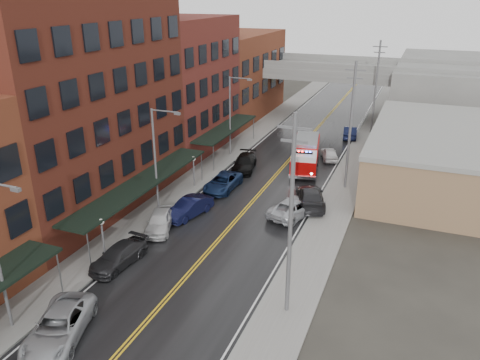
% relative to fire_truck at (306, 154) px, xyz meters
% --- Properties ---
extents(road, '(11.00, 160.00, 0.02)m').
position_rel_fire_truck_xyz_m(road, '(-2.27, -8.96, -1.62)').
color(road, black).
rests_on(road, ground).
extents(sidewalk_left, '(3.00, 160.00, 0.15)m').
position_rel_fire_truck_xyz_m(sidewalk_left, '(-9.57, -8.96, -1.55)').
color(sidewalk_left, slate).
rests_on(sidewalk_left, ground).
extents(sidewalk_right, '(3.00, 160.00, 0.15)m').
position_rel_fire_truck_xyz_m(sidewalk_right, '(5.03, -8.96, -1.55)').
color(sidewalk_right, slate).
rests_on(sidewalk_right, ground).
extents(curb_left, '(0.30, 160.00, 0.15)m').
position_rel_fire_truck_xyz_m(curb_left, '(-7.92, -8.96, -1.55)').
color(curb_left, gray).
rests_on(curb_left, ground).
extents(curb_right, '(0.30, 160.00, 0.15)m').
position_rel_fire_truck_xyz_m(curb_right, '(3.38, -8.96, -1.55)').
color(curb_right, gray).
rests_on(curb_right, ground).
extents(brick_building_b, '(9.00, 20.00, 18.00)m').
position_rel_fire_truck_xyz_m(brick_building_b, '(-15.57, -15.96, 7.37)').
color(brick_building_b, '#4F2014').
rests_on(brick_building_b, ground).
extents(brick_building_c, '(9.00, 15.00, 15.00)m').
position_rel_fire_truck_xyz_m(brick_building_c, '(-15.57, 1.54, 5.87)').
color(brick_building_c, maroon).
rests_on(brick_building_c, ground).
extents(brick_building_far, '(9.00, 20.00, 12.00)m').
position_rel_fire_truck_xyz_m(brick_building_far, '(-15.57, 19.04, 4.37)').
color(brick_building_far, brown).
rests_on(brick_building_far, ground).
extents(tan_building, '(14.00, 22.00, 5.00)m').
position_rel_fire_truck_xyz_m(tan_building, '(13.73, 1.04, 0.87)').
color(tan_building, '#946C4F').
rests_on(tan_building, ground).
extents(right_far_block, '(18.00, 30.00, 8.00)m').
position_rel_fire_truck_xyz_m(right_far_block, '(15.73, 31.04, 2.37)').
color(right_far_block, slate).
rests_on(right_far_block, ground).
extents(awning_1, '(2.60, 18.00, 3.09)m').
position_rel_fire_truck_xyz_m(awning_1, '(-9.76, -15.96, 1.36)').
color(awning_1, black).
rests_on(awning_1, ground).
extents(awning_2, '(2.60, 13.00, 3.09)m').
position_rel_fire_truck_xyz_m(awning_2, '(-9.75, 1.54, 1.36)').
color(awning_2, black).
rests_on(awning_2, ground).
extents(globe_lamp_1, '(0.44, 0.44, 3.12)m').
position_rel_fire_truck_xyz_m(globe_lamp_1, '(-8.67, -22.96, 0.69)').
color(globe_lamp_1, '#59595B').
rests_on(globe_lamp_1, ground).
extents(globe_lamp_2, '(0.44, 0.44, 3.12)m').
position_rel_fire_truck_xyz_m(globe_lamp_2, '(-8.67, -8.96, 0.69)').
color(globe_lamp_2, '#59595B').
rests_on(globe_lamp_2, ground).
extents(street_lamp_1, '(2.64, 0.22, 9.00)m').
position_rel_fire_truck_xyz_m(street_lamp_1, '(-8.81, -14.96, 3.56)').
color(street_lamp_1, '#59595B').
rests_on(street_lamp_1, ground).
extents(street_lamp_2, '(2.64, 0.22, 9.00)m').
position_rel_fire_truck_xyz_m(street_lamp_2, '(-8.81, 1.04, 3.56)').
color(street_lamp_2, '#59595B').
rests_on(street_lamp_2, ground).
extents(utility_pole_0, '(1.80, 0.24, 12.00)m').
position_rel_fire_truck_xyz_m(utility_pole_0, '(4.93, -23.96, 4.68)').
color(utility_pole_0, '#59595B').
rests_on(utility_pole_0, ground).
extents(utility_pole_1, '(1.80, 0.24, 12.00)m').
position_rel_fire_truck_xyz_m(utility_pole_1, '(4.93, -3.96, 4.68)').
color(utility_pole_1, '#59595B').
rests_on(utility_pole_1, ground).
extents(utility_pole_2, '(1.80, 0.24, 12.00)m').
position_rel_fire_truck_xyz_m(utility_pole_2, '(4.93, 16.04, 4.68)').
color(utility_pole_2, '#59595B').
rests_on(utility_pole_2, ground).
extents(overpass, '(40.00, 10.00, 7.50)m').
position_rel_fire_truck_xyz_m(overpass, '(-2.27, 23.04, 4.36)').
color(overpass, slate).
rests_on(overpass, ground).
extents(fire_truck, '(4.43, 8.56, 3.00)m').
position_rel_fire_truck_xyz_m(fire_truck, '(0.00, 0.00, 0.00)').
color(fire_truck, '#980707').
rests_on(fire_truck, ground).
extents(parked_car_left_2, '(4.22, 6.12, 1.55)m').
position_rel_fire_truck_xyz_m(parked_car_left_2, '(-5.90, -30.66, -0.85)').
color(parked_car_left_2, '#989B9F').
rests_on(parked_car_left_2, ground).
extents(parked_car_left_3, '(2.41, 4.93, 1.38)m').
position_rel_fire_truck_xyz_m(parked_car_left_3, '(-7.27, -23.26, -0.93)').
color(parked_car_left_3, black).
rests_on(parked_car_left_3, ground).
extents(parked_car_left_4, '(3.25, 4.93, 1.56)m').
position_rel_fire_truck_xyz_m(parked_car_left_4, '(-7.27, -17.76, -0.85)').
color(parked_car_left_4, silver).
rests_on(parked_car_left_4, ground).
extents(parked_car_left_5, '(2.76, 4.96, 1.55)m').
position_rel_fire_truck_xyz_m(parked_car_left_5, '(-6.23, -14.74, -0.85)').
color(parked_car_left_5, black).
rests_on(parked_car_left_5, ground).
extents(parked_car_left_6, '(2.45, 5.22, 1.44)m').
position_rel_fire_truck_xyz_m(parked_car_left_6, '(-5.87, -8.47, -0.91)').
color(parked_car_left_6, '#132449').
rests_on(parked_car_left_6, ground).
extents(parked_car_left_7, '(3.12, 5.52, 1.51)m').
position_rel_fire_truck_xyz_m(parked_car_left_7, '(-5.87, -2.77, -0.87)').
color(parked_car_left_7, black).
rests_on(parked_car_left_7, ground).
extents(parked_car_right_0, '(4.00, 5.84, 1.48)m').
position_rel_fire_truck_xyz_m(parked_car_right_0, '(1.89, -11.40, -0.88)').
color(parked_car_right_0, '#ACAFB5').
rests_on(parked_car_right_0, ground).
extents(parked_car_right_1, '(3.98, 6.19, 1.67)m').
position_rel_fire_truck_xyz_m(parked_car_right_1, '(2.73, -9.05, -0.79)').
color(parked_car_right_1, black).
rests_on(parked_car_right_1, ground).
extents(parked_car_right_2, '(2.86, 4.30, 1.36)m').
position_rel_fire_truck_xyz_m(parked_car_right_2, '(1.81, 3.80, -0.95)').
color(parked_car_right_2, silver).
rests_on(parked_car_right_2, ground).
extents(parked_car_right_3, '(2.26, 4.84, 1.54)m').
position_rel_fire_truck_xyz_m(parked_car_right_3, '(2.64, 13.07, -0.86)').
color(parked_car_right_3, black).
rests_on(parked_car_right_3, ground).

